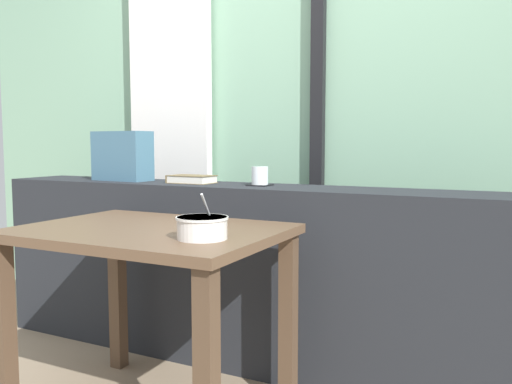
# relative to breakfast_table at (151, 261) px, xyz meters

# --- Properties ---
(outdoor_backdrop) EXTENTS (4.80, 0.08, 2.80)m
(outdoor_backdrop) POSITION_rel_breakfast_table_xyz_m (0.09, 1.22, 0.79)
(outdoor_backdrop) COLOR #84B293
(outdoor_backdrop) RESTS_ON ground
(curtain_left_panel) EXTENTS (0.56, 0.06, 2.50)m
(curtain_left_panel) POSITION_rel_breakfast_table_xyz_m (-0.71, 1.12, 0.64)
(curtain_left_panel) COLOR white
(curtain_left_panel) RESTS_ON ground
(window_divider_post) EXTENTS (0.07, 0.05, 2.60)m
(window_divider_post) POSITION_rel_breakfast_table_xyz_m (0.24, 1.15, 0.69)
(window_divider_post) COLOR black
(window_divider_post) RESTS_ON ground
(dark_console_ledge) EXTENTS (2.80, 0.36, 0.85)m
(dark_console_ledge) POSITION_rel_breakfast_table_xyz_m (0.09, 0.63, -0.18)
(dark_console_ledge) COLOR #23262B
(dark_console_ledge) RESTS_ON ground
(breakfast_table) EXTENTS (0.96, 0.70, 0.74)m
(breakfast_table) POSITION_rel_breakfast_table_xyz_m (0.00, 0.00, 0.00)
(breakfast_table) COLOR brown
(breakfast_table) RESTS_ON ground
(coaster_square) EXTENTS (0.10, 0.10, 0.00)m
(coaster_square) POSITION_rel_breakfast_table_xyz_m (0.14, 0.64, 0.25)
(coaster_square) COLOR black
(coaster_square) RESTS_ON dark_console_ledge
(juice_glass) EXTENTS (0.08, 0.08, 0.09)m
(juice_glass) POSITION_rel_breakfast_table_xyz_m (0.14, 0.64, 0.29)
(juice_glass) COLOR white
(juice_glass) RESTS_ON coaster_square
(closed_book) EXTENTS (0.23, 0.14, 0.04)m
(closed_book) POSITION_rel_breakfast_table_xyz_m (-0.23, 0.63, 0.26)
(closed_book) COLOR brown
(closed_book) RESTS_ON dark_console_ledge
(throw_pillow) EXTENTS (0.33, 0.16, 0.26)m
(throw_pillow) POSITION_rel_breakfast_table_xyz_m (-0.67, 0.63, 0.37)
(throw_pillow) COLOR #426B84
(throw_pillow) RESTS_ON dark_console_ledge
(soup_bowl) EXTENTS (0.17, 0.17, 0.15)m
(soup_bowl) POSITION_rel_breakfast_table_xyz_m (0.30, -0.11, 0.17)
(soup_bowl) COLOR silver
(soup_bowl) RESTS_ON breakfast_table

